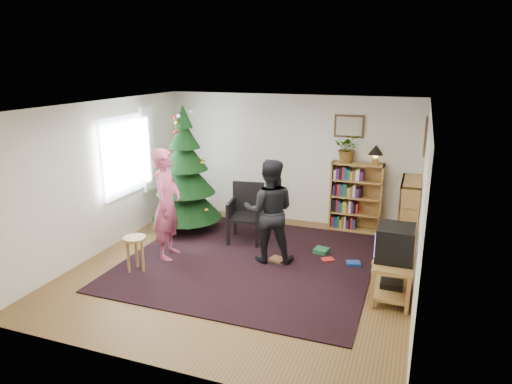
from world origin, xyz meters
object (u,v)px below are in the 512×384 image
(picture_right, at_px, (425,136))
(stool, at_px, (135,245))
(table_lamp, at_px, (376,151))
(bookshelf_right, at_px, (408,218))
(crt_tv, at_px, (395,243))
(picture_back, at_px, (349,126))
(christmas_tree, at_px, (186,180))
(potted_plant, at_px, (348,148))
(person_standing, at_px, (167,204))
(armchair, at_px, (248,210))
(bookshelf_back, at_px, (356,196))
(tv_stand, at_px, (393,274))
(person_by_chair, at_px, (269,211))

(picture_right, relative_size, stool, 1.06)
(stool, height_order, table_lamp, table_lamp)
(bookshelf_right, bearing_deg, crt_tv, 175.12)
(picture_back, distance_m, christmas_tree, 3.18)
(picture_right, distance_m, potted_plant, 1.48)
(stool, bearing_deg, person_standing, 74.54)
(person_standing, bearing_deg, armchair, -50.17)
(person_standing, xyz_separation_m, potted_plant, (2.48, 2.31, 0.66))
(crt_tv, height_order, table_lamp, table_lamp)
(armchair, xyz_separation_m, potted_plant, (1.53, 1.17, 1.00))
(armchair, distance_m, person_standing, 1.52)
(bookshelf_back, height_order, crt_tv, bookshelf_back)
(crt_tv, relative_size, armchair, 0.51)
(bookshelf_right, relative_size, table_lamp, 3.64)
(picture_back, xyz_separation_m, tv_stand, (1.07, -2.56, -1.63))
(table_lamp, bearing_deg, picture_right, -36.28)
(person_standing, bearing_deg, person_by_chair, -85.98)
(person_standing, bearing_deg, christmas_tree, 4.09)
(table_lamp, bearing_deg, christmas_tree, -161.64)
(bookshelf_right, bearing_deg, person_by_chair, 113.96)
(christmas_tree, distance_m, person_by_chair, 2.08)
(picture_back, xyz_separation_m, person_standing, (-2.46, -2.45, -1.05))
(christmas_tree, relative_size, stool, 4.20)
(picture_back, height_order, picture_right, picture_right)
(tv_stand, relative_size, potted_plant, 1.70)
(tv_stand, distance_m, person_standing, 3.57)
(person_by_chair, bearing_deg, bookshelf_back, -134.60)
(potted_plant, xyz_separation_m, table_lamp, (0.50, -0.00, -0.02))
(table_lamp, bearing_deg, tv_stand, -77.27)
(bookshelf_right, xyz_separation_m, armchair, (-2.70, -0.18, -0.10))
(picture_back, relative_size, bookshelf_right, 0.42)
(table_lamp, bearing_deg, bookshelf_right, -55.94)
(armchair, xyz_separation_m, stool, (-1.13, -1.80, -0.12))
(bookshelf_back, distance_m, person_standing, 3.55)
(crt_tv, relative_size, stool, 0.93)
(tv_stand, xyz_separation_m, person_by_chair, (-1.93, 0.53, 0.51))
(christmas_tree, relative_size, crt_tv, 4.51)
(tv_stand, bearing_deg, picture_back, 112.65)
(picture_back, bearing_deg, bookshelf_back, -31.39)
(christmas_tree, bearing_deg, bookshelf_right, 1.50)
(person_standing, height_order, potted_plant, potted_plant)
(picture_back, bearing_deg, table_lamp, -14.52)
(table_lamp, bearing_deg, potted_plant, 180.00)
(table_lamp, bearing_deg, crt_tv, -77.33)
(picture_right, height_order, table_lamp, picture_right)
(tv_stand, distance_m, person_by_chair, 2.07)
(tv_stand, height_order, armchair, armchair)
(bookshelf_back, relative_size, crt_tv, 2.47)
(armchair, relative_size, potted_plant, 1.96)
(crt_tv, xyz_separation_m, person_standing, (-3.52, 0.12, 0.13))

